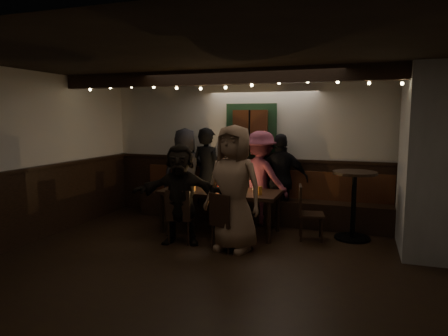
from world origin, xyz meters
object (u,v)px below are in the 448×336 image
at_px(person_d, 261,178).
at_px(person_e, 281,180).
at_px(chair_near_left, 180,213).
at_px(person_a, 185,173).
at_px(person_g, 234,188).
at_px(chair_near_right, 224,219).
at_px(high_top, 354,197).
at_px(person_b, 207,174).
at_px(chair_end, 306,209).
at_px(person_f, 180,194).
at_px(person_c, 234,182).
at_px(dining_table, 220,194).

xyz_separation_m(person_d, person_e, (0.36, 0.05, -0.02)).
relative_size(chair_near_left, person_e, 0.51).
height_order(person_d, person_e, person_d).
height_order(person_a, person_g, person_g).
bearing_deg(chair_near_right, person_g, 35.31).
bearing_deg(high_top, person_b, 171.78).
height_order(chair_end, person_b, person_b).
xyz_separation_m(high_top, person_a, (-3.05, 0.42, 0.17)).
height_order(chair_near_right, person_e, person_e).
bearing_deg(person_e, person_f, 37.66).
distance_m(person_b, person_c, 0.53).
bearing_deg(chair_near_right, person_f, 172.09).
relative_size(chair_end, person_g, 0.47).
bearing_deg(person_a, chair_end, 141.87).
height_order(chair_end, person_c, person_c).
distance_m(chair_end, person_e, 0.96).
distance_m(person_a, person_b, 0.46).
distance_m(chair_near_right, chair_end, 1.39).
relative_size(chair_near_left, person_f, 0.55).
xyz_separation_m(chair_near_left, person_g, (0.85, -0.00, 0.43)).
xyz_separation_m(person_a, person_e, (1.82, 0.06, -0.04)).
relative_size(dining_table, person_f, 1.29).
relative_size(high_top, person_a, 0.63).
bearing_deg(person_c, chair_end, 177.49).
xyz_separation_m(high_top, person_e, (-1.23, 0.47, 0.13)).
bearing_deg(person_c, person_e, -151.95).
distance_m(person_e, person_g, 1.61).
distance_m(chair_end, person_b, 2.04).
relative_size(chair_near_left, high_top, 0.77).
height_order(chair_near_right, person_b, person_b).
height_order(chair_near_left, chair_end, chair_end).
height_order(chair_near_right, person_d, person_d).
relative_size(chair_near_left, person_b, 0.48).
bearing_deg(high_top, person_f, -156.33).
bearing_deg(chair_near_right, high_top, 34.21).
bearing_deg(chair_end, person_b, 161.77).
relative_size(person_d, person_f, 1.10).
height_order(person_c, person_d, person_d).
distance_m(dining_table, chair_end, 1.41).
distance_m(person_a, person_g, 2.09).
relative_size(person_a, person_f, 1.12).
xyz_separation_m(chair_near_left, chair_near_right, (0.73, -0.09, 0.00)).
bearing_deg(chair_near_left, chair_near_right, -6.74).
bearing_deg(person_f, person_a, 98.47).
bearing_deg(dining_table, person_g, -57.97).
xyz_separation_m(chair_end, person_g, (-0.91, -0.84, 0.42)).
relative_size(high_top, person_g, 0.60).
xyz_separation_m(high_top, person_b, (-2.60, 0.38, 0.18)).
xyz_separation_m(chair_near_right, person_c, (-0.35, 1.56, 0.27)).
relative_size(chair_near_right, person_d, 0.50).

